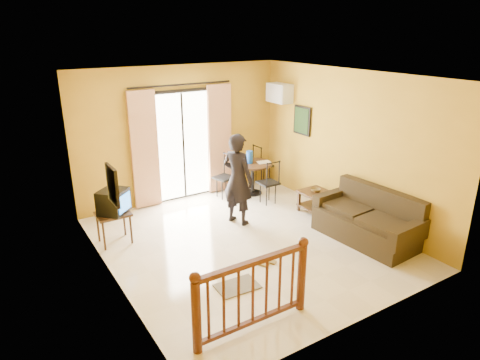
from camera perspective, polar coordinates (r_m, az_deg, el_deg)
ground at (r=7.42m, az=0.90°, el=-8.33°), size 5.00×5.00×0.00m
room_shell at (r=6.79m, az=0.98°, el=4.47°), size 5.00×5.00×5.00m
balcony_door at (r=8.99m, az=-7.56°, el=4.69°), size 2.25×0.14×2.46m
tv_table at (r=7.53m, az=-16.55°, el=-4.78°), size 0.55×0.46×0.55m
television at (r=7.43m, az=-16.50°, el=-2.76°), size 0.61×0.61×0.41m
picture_left at (r=5.79m, az=-16.61°, el=-0.68°), size 0.05×0.42×0.52m
dining_table at (r=9.34m, az=1.70°, el=1.41°), size 0.85×0.85×0.71m
water_jug at (r=9.26m, az=1.28°, el=3.08°), size 0.14×0.14×0.27m
serving_tray at (r=9.34m, az=3.19°, el=2.40°), size 0.31×0.23×0.02m
dining_chairs at (r=9.49m, az=1.55°, el=-1.88°), size 1.66×1.45×0.95m
air_conditioner at (r=9.45m, az=5.26°, el=11.47°), size 0.31×0.60×0.40m
botanical_print at (r=9.11m, az=8.28°, el=7.86°), size 0.05×0.50×0.60m
coffee_table at (r=8.45m, az=10.95°, el=-2.88°), size 0.55×1.00×0.44m
bowl at (r=8.53m, az=10.05°, el=-1.33°), size 0.21×0.21×0.06m
sofa at (r=7.73m, az=16.75°, el=-5.28°), size 0.98×1.92×0.89m
standing_person at (r=7.83m, az=-0.31°, el=0.10°), size 0.62×0.74×1.72m
stair_balustrade at (r=5.22m, az=1.73°, el=-14.31°), size 1.63×0.13×1.04m
doormat at (r=6.26m, az=-0.36°, el=-13.99°), size 0.62×0.43×0.02m
sandals at (r=6.82m, az=3.32°, el=-10.90°), size 0.35×0.27×0.03m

